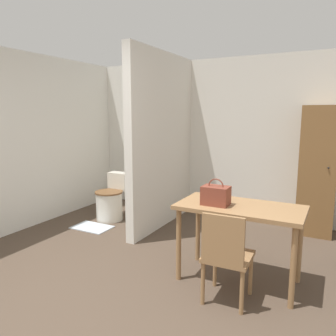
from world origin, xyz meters
TOP-DOWN VIEW (x-y plane):
  - ground_plane at (0.00, 0.00)m, footprint 16.00×16.00m
  - wall_back at (0.00, 3.37)m, footprint 5.55×0.12m
  - wall_left at (-2.33, 1.65)m, footprint 0.12×4.31m
  - partition_wall at (-0.62, 2.43)m, footprint 0.12×1.75m
  - dining_table at (0.86, 1.28)m, footprint 1.19×0.62m
  - wooden_chair at (0.87, 0.84)m, footprint 0.41×0.41m
  - toilet at (-1.45, 2.26)m, footprint 0.43×0.58m
  - handbag at (0.64, 1.19)m, footprint 0.26×0.18m
  - wooden_cabinet at (1.44, 3.07)m, footprint 0.47×0.45m
  - bath_mat at (-1.45, 1.79)m, footprint 0.56×0.37m

SIDE VIEW (x-z plane):
  - ground_plane at x=0.00m, z-range 0.00..0.00m
  - bath_mat at x=-1.45m, z-range 0.00..0.01m
  - toilet at x=-1.45m, z-range -0.06..0.65m
  - wooden_chair at x=0.87m, z-range 0.04..0.87m
  - dining_table at x=0.86m, z-range 0.29..1.07m
  - handbag at x=0.64m, z-range 0.74..1.00m
  - wooden_cabinet at x=1.44m, z-range 0.00..1.75m
  - wall_back at x=0.00m, z-range 0.00..2.50m
  - wall_left at x=-2.33m, z-range 0.00..2.50m
  - partition_wall at x=-0.62m, z-range 0.00..2.50m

